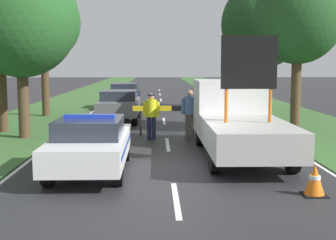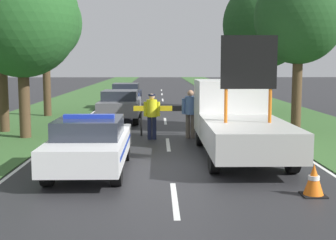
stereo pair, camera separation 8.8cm
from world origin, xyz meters
name	(u,v)px [view 1 (the left image)]	position (x,y,z in m)	size (l,w,h in m)	color
ground_plane	(171,167)	(0.00, 0.00, 0.00)	(160.00, 160.00, 0.00)	#28282B
lane_markings	(163,117)	(0.00, 11.47, 0.00)	(8.11, 58.13, 0.01)	silver
grass_verge_left	(68,103)	(-6.41, 20.00, 0.01)	(4.61, 120.00, 0.03)	#38602D
grass_verge_right	(253,103)	(6.41, 20.00, 0.01)	(4.61, 120.00, 0.03)	#38602D
police_car	(91,144)	(-2.05, -0.51, 0.73)	(1.80, 4.54, 1.49)	white
work_truck	(237,118)	(2.05, 1.81, 1.09)	(2.21, 6.34, 3.48)	white
road_barrier	(171,111)	(0.20, 5.46, 0.95)	(2.94, 0.08, 1.14)	black
police_officer	(151,112)	(-0.56, 4.58, 0.99)	(0.60, 0.38, 1.66)	#191E38
pedestrian_civilian	(190,110)	(0.85, 4.81, 1.04)	(0.64, 0.41, 1.78)	brown
traffic_cone_near_police	(105,125)	(-2.42, 6.10, 0.31)	(0.46, 0.46, 0.64)	black
traffic_cone_centre_front	(52,149)	(-3.35, 0.86, 0.34)	(0.50, 0.50, 0.68)	black
traffic_cone_near_truck	(315,180)	(2.91, -2.79, 0.33)	(0.49, 0.49, 0.67)	black
queued_car_suv_grey	(119,105)	(-2.12, 9.86, 0.80)	(1.82, 4.31, 1.48)	slate
queued_car_hatch_blue	(125,95)	(-2.29, 16.45, 0.80)	(1.73, 4.46, 1.54)	navy
roadside_tree_near_left	(263,24)	(5.65, 14.32, 4.91)	(4.68, 4.68, 7.39)	#4C3823
roadside_tree_near_right	(43,23)	(-6.11, 12.15, 4.79)	(3.76, 3.76, 6.79)	#4C3823
roadside_tree_mid_left	(20,17)	(-5.23, 4.93, 4.38)	(4.13, 4.13, 6.56)	#4C3823
roadside_tree_mid_right	(298,18)	(5.06, 5.84, 4.48)	(3.42, 3.42, 6.31)	#4C3823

